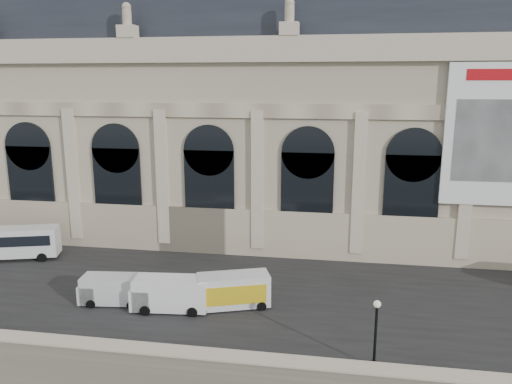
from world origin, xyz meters
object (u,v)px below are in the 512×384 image
box_truck (229,291)px  van_b (167,294)px  bus_left (0,243)px  lamp_right (375,335)px  van_c (111,290)px

box_truck → van_b: bearing=-165.5°
bus_left → van_b: size_ratio=1.85×
bus_left → lamp_right: bearing=-21.1°
van_b → bus_left: bearing=158.2°
van_b → lamp_right: lamp_right is taller
bus_left → van_c: (15.51, -7.79, -0.64)m
van_c → box_truck: size_ratio=0.77×
box_truck → lamp_right: bearing=-32.7°
bus_left → box_truck: bus_left is taller
lamp_right → van_c: bearing=163.3°
bus_left → box_truck: bearing=-15.4°
box_truck → lamp_right: 13.05m
van_b → van_c: size_ratio=1.12×
van_c → lamp_right: bearing=-16.7°
bus_left → van_b: bus_left is taller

